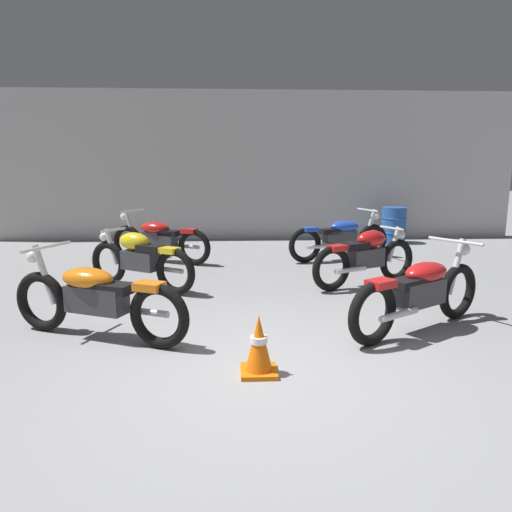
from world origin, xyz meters
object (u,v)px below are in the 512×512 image
Objects in this scene: motorcycle_left_row_0 at (96,298)px; motorcycle_left_row_2 at (159,239)px; motorcycle_left_row_1 at (140,259)px; oil_drum at (394,225)px; traffic_cone at (259,346)px; motorcycle_right_row_2 at (340,237)px; motorcycle_right_row_1 at (366,256)px; motorcycle_right_row_0 at (420,291)px.

motorcycle_left_row_0 is 4.05m from motorcycle_left_row_2.
oil_drum is (5.21, 4.03, -0.03)m from motorcycle_left_row_1.
motorcycle_left_row_1 is 3.21× the size of traffic_cone.
motorcycle_left_row_1 is 2.04× the size of oil_drum.
motorcycle_left_row_2 is 0.95× the size of motorcycle_right_row_2.
traffic_cone is (1.59, -2.99, -0.20)m from motorcycle_left_row_1.
motorcycle_right_row_1 is (3.42, -1.97, 0.01)m from motorcycle_left_row_2.
motorcycle_right_row_0 is (3.45, -3.97, 0.00)m from motorcycle_left_row_2.
motorcycle_right_row_1 is 2.14× the size of oil_drum.
motorcycle_right_row_2 is at bearing 0.37° from motorcycle_left_row_2.
motorcycle_right_row_0 is at bearing -89.18° from motorcycle_right_row_1.
motorcycle_left_row_1 reaches higher than oil_drum.
motorcycle_left_row_1 is at bearing 88.16° from motorcycle_left_row_0.
oil_drum is (1.78, 6.00, -0.03)m from motorcycle_right_row_0.
motorcycle_right_row_1 is (3.47, 2.07, 0.01)m from motorcycle_left_row_0.
motorcycle_left_row_2 and motorcycle_right_row_2 have the same top height.
oil_drum is at bearing 49.00° from motorcycle_left_row_0.
motorcycle_right_row_0 is 2.00m from motorcycle_right_row_1.
oil_drum is at bearing 21.17° from motorcycle_left_row_2.
motorcycle_right_row_1 is (-0.03, 2.00, 0.01)m from motorcycle_right_row_0.
motorcycle_right_row_1 is at bearing -114.34° from oil_drum.
motorcycle_right_row_1 is at bearing 90.82° from motorcycle_right_row_0.
motorcycle_right_row_2 is at bearing 49.04° from motorcycle_left_row_0.
oil_drum reaches higher than traffic_cone.
oil_drum is at bearing 62.72° from traffic_cone.
motorcycle_left_row_2 is at bearing 90.50° from motorcycle_left_row_1.
motorcycle_left_row_2 is 3.48m from motorcycle_right_row_2.
traffic_cone is at bearing -61.94° from motorcycle_left_row_1.
oil_drum is 1.57× the size of traffic_cone.
motorcycle_right_row_1 is at bearing 30.87° from motorcycle_left_row_0.
motorcycle_right_row_2 reaches higher than traffic_cone.
motorcycle_left_row_2 is at bearing 107.90° from traffic_cone.
motorcycle_left_row_2 is at bearing -179.63° from motorcycle_right_row_2.
oil_drum is 7.89m from traffic_cone.
motorcycle_left_row_1 is at bearing 118.06° from traffic_cone.
motorcycle_right_row_2 is at bearing 69.50° from traffic_cone.
motorcycle_left_row_0 is at bearing -178.79° from motorcycle_right_row_0.
motorcycle_right_row_0 reaches higher than motorcycle_right_row_1.
motorcycle_right_row_1 is at bearing -29.98° from motorcycle_left_row_2.
motorcycle_right_row_0 is at bearing -106.53° from oil_drum.
motorcycle_left_row_2 is 5.26m from motorcycle_right_row_0.
motorcycle_left_row_2 is 3.95m from motorcycle_right_row_1.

